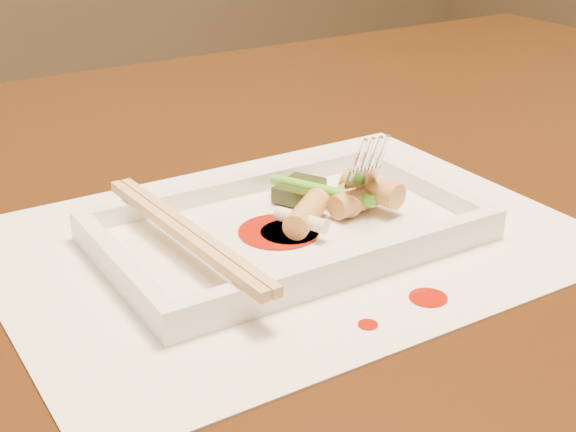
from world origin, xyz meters
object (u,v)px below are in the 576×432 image
table (303,287)px  plate_base (288,234)px  placemat (288,240)px  chopstick_a (180,233)px  fork (357,106)px

table → plate_base: 0.15m
placemat → chopstick_a: 0.09m
fork → placemat: bearing=-165.6°
placemat → chopstick_a: chopstick_a is taller
chopstick_a → fork: size_ratio=1.42×
plate_base → fork: size_ratio=1.86×
placemat → plate_base: size_ratio=1.54×
placemat → fork: bearing=14.4°
placemat → plate_base: 0.00m
placemat → plate_base: (0.00, 0.00, 0.00)m
placemat → chopstick_a: size_ratio=2.02×
table → plate_base: (-0.07, -0.09, 0.11)m
table → chopstick_a: size_ratio=7.06×
chopstick_a → fork: 0.16m
chopstick_a → fork: (0.15, 0.02, 0.06)m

